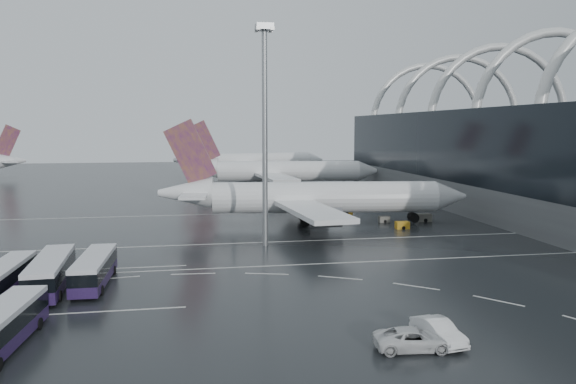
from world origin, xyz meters
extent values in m
plane|color=black|center=(0.00, 0.00, 0.00)|extent=(420.00, 420.00, 0.00)
torus|color=silver|center=(58.00, 28.00, 18.00)|extent=(33.80, 1.80, 33.80)
torus|color=silver|center=(58.00, 47.00, 18.00)|extent=(33.80, 1.80, 33.80)
torus|color=silver|center=(58.00, 66.00, 18.00)|extent=(33.80, 1.80, 33.80)
torus|color=silver|center=(58.00, 85.00, 18.00)|extent=(33.80, 1.80, 33.80)
cube|color=silver|center=(0.00, -2.00, 0.01)|extent=(120.00, 0.25, 0.01)
cube|color=silver|center=(0.00, 12.00, 0.01)|extent=(120.00, 0.25, 0.01)
cube|color=silver|center=(0.00, 40.00, 0.01)|extent=(120.00, 0.25, 0.01)
cube|color=silver|center=(-24.00, -16.00, 0.01)|extent=(28.00, 0.25, 0.01)
cube|color=silver|center=(-24.00, 0.00, 0.01)|extent=(28.00, 0.25, 0.01)
cylinder|color=white|center=(13.50, 25.62, 4.67)|extent=(38.61, 9.61, 5.31)
cone|color=white|center=(35.23, 23.14, 4.67)|extent=(6.06, 5.90, 5.31)
cone|color=white|center=(-10.05, 28.30, 5.59)|extent=(9.70, 6.31, 5.31)
cube|color=#4F1763|center=(-9.14, 28.20, 12.37)|extent=(8.83, 1.54, 11.26)
cube|color=white|center=(-8.23, 28.09, 5.59)|extent=(5.96, 16.85, 0.46)
cube|color=white|center=(8.56, 14.66, 4.12)|extent=(8.58, 23.41, 0.73)
cube|color=white|center=(11.15, 37.41, 4.12)|extent=(13.34, 23.75, 0.73)
cylinder|color=slate|center=(11.66, 17.53, 2.47)|extent=(5.36, 3.66, 3.11)
cylinder|color=slate|center=(13.52, 33.91, 2.47)|extent=(5.36, 3.66, 3.11)
cube|color=black|center=(9.86, 26.03, 1.01)|extent=(11.58, 7.07, 2.02)
cylinder|color=white|center=(17.21, 82.14, 4.81)|extent=(38.44, 10.49, 5.47)
cone|color=white|center=(38.87, 79.23, 4.81)|extent=(6.34, 6.18, 5.47)
cone|color=white|center=(-6.33, 85.30, 5.76)|extent=(10.08, 6.68, 5.47)
cube|color=#4F1763|center=(-5.39, 85.17, 12.74)|extent=(9.09, 1.77, 11.60)
cube|color=white|center=(-4.46, 85.05, 5.76)|extent=(6.47, 17.40, 0.47)
cube|color=white|center=(11.89, 70.95, 4.25)|extent=(8.38, 24.03, 0.76)
cube|color=white|center=(15.04, 94.33, 4.25)|extent=(14.16, 24.44, 0.76)
cylinder|color=slate|center=(15.14, 73.84, 2.55)|extent=(5.57, 3.87, 3.21)
cylinder|color=slate|center=(17.40, 90.68, 2.55)|extent=(5.57, 3.87, 3.21)
cube|color=black|center=(13.46, 82.64, 1.04)|extent=(12.03, 7.49, 2.08)
cylinder|color=white|center=(13.99, 125.75, 5.03)|extent=(38.63, 14.20, 5.72)
cone|color=white|center=(35.54, 130.73, 5.03)|extent=(7.05, 6.90, 5.72)
cone|color=white|center=(-9.49, 120.32, 6.01)|extent=(10.89, 7.79, 5.72)
cube|color=#4F1763|center=(-8.53, 120.54, 13.31)|extent=(9.39, 2.72, 12.12)
cube|color=white|center=(-7.56, 120.76, 6.01)|extent=(8.32, 18.29, 0.49)
cube|color=white|center=(12.92, 112.85, 4.44)|extent=(16.67, 25.25, 0.79)
cube|color=white|center=(7.37, 136.86, 4.44)|extent=(7.34, 24.76, 0.79)
cylinder|color=slate|center=(15.02, 116.88, 2.66)|extent=(6.04, 4.49, 3.35)
cylinder|color=slate|center=(11.03, 134.17, 2.66)|extent=(6.04, 4.49, 3.35)
cube|color=black|center=(10.15, 124.86, 1.08)|extent=(12.95, 8.81, 2.17)
cone|color=white|center=(-67.69, 132.89, 5.48)|extent=(10.38, 8.88, 5.21)
cube|color=#4F1763|center=(-68.48, 132.46, 12.13)|extent=(7.85, 4.62, 11.04)
cube|color=white|center=(-69.26, 132.03, 5.48)|extent=(11.30, 16.13, 0.45)
cube|color=#221239|center=(-27.86, -7.94, 0.83)|extent=(3.07, 12.08, 1.02)
cube|color=black|center=(-27.86, -7.94, 1.94)|extent=(3.11, 11.84, 1.20)
cube|color=silver|center=(-27.86, -7.94, 2.75)|extent=(3.07, 12.08, 0.42)
cylinder|color=black|center=(-26.70, -11.82, 0.46)|extent=(0.35, 0.93, 0.92)
cylinder|color=black|center=(-26.45, -4.14, 0.46)|extent=(0.35, 0.93, 0.92)
cylinder|color=black|center=(-29.02, -4.06, 0.46)|extent=(0.35, 0.93, 0.92)
cube|color=#221239|center=(-23.60, -7.87, 0.94)|extent=(3.76, 13.70, 1.15)
cube|color=black|center=(-23.60, -7.87, 2.19)|extent=(3.81, 13.43, 1.36)
cube|color=silver|center=(-23.60, -7.87, 3.10)|extent=(3.76, 13.70, 0.47)
cylinder|color=black|center=(-21.91, -12.12, 0.52)|extent=(0.42, 1.06, 1.04)
cylinder|color=black|center=(-24.81, -12.28, 0.52)|extent=(0.42, 1.06, 1.04)
cylinder|color=black|center=(-22.39, -3.46, 0.52)|extent=(0.42, 1.06, 1.04)
cylinder|color=black|center=(-25.28, -3.62, 0.52)|extent=(0.42, 1.06, 1.04)
cube|color=#221239|center=(-19.50, -6.69, 0.87)|extent=(3.13, 12.69, 1.07)
cube|color=black|center=(-19.50, -6.69, 2.04)|extent=(3.18, 12.44, 1.26)
cube|color=silver|center=(-19.50, -6.69, 2.89)|extent=(3.13, 12.69, 0.44)
cylinder|color=black|center=(-18.25, -10.76, 0.49)|extent=(0.36, 0.98, 0.97)
cylinder|color=black|center=(-20.95, -10.70, 0.49)|extent=(0.36, 0.98, 0.97)
cylinder|color=black|center=(-18.05, -2.69, 0.49)|extent=(0.36, 0.98, 0.97)
cylinder|color=black|center=(-20.75, -2.62, 0.49)|extent=(0.36, 0.98, 0.97)
cube|color=#221239|center=(-23.55, -23.67, 0.87)|extent=(3.87, 12.81, 1.07)
cube|color=black|center=(-23.55, -23.67, 2.04)|extent=(3.91, 12.57, 1.26)
cube|color=silver|center=(-23.55, -23.67, 2.89)|extent=(3.87, 12.81, 0.44)
cylinder|color=black|center=(-21.86, -19.76, 0.49)|extent=(0.42, 1.00, 0.97)
cylinder|color=black|center=(-24.56, -19.53, 0.49)|extent=(0.42, 1.00, 0.97)
imported|color=silver|center=(6.80, -29.22, 0.83)|extent=(6.21, 3.34, 1.66)
imported|color=silver|center=(9.27, -28.15, 0.90)|extent=(2.75, 5.68, 1.79)
cylinder|color=gray|center=(0.97, 9.84, 14.85)|extent=(0.74, 0.74, 29.71)
cube|color=gray|center=(0.97, 9.84, 30.02)|extent=(2.33, 2.33, 0.85)
cube|color=silver|center=(0.97, 9.84, 29.71)|extent=(2.12, 2.12, 0.42)
cube|color=#C3891A|center=(24.89, 18.87, 0.60)|extent=(2.19, 1.29, 1.19)
cube|color=slate|center=(24.20, 25.62, 0.52)|extent=(1.89, 1.12, 1.03)
cube|color=slate|center=(31.43, 25.13, 0.68)|extent=(2.49, 1.47, 1.36)
cube|color=#C3891A|center=(19.97, 35.10, 0.63)|extent=(2.32, 1.37, 1.27)
camera|label=1|loc=(-9.49, -67.25, 16.52)|focal=35.00mm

